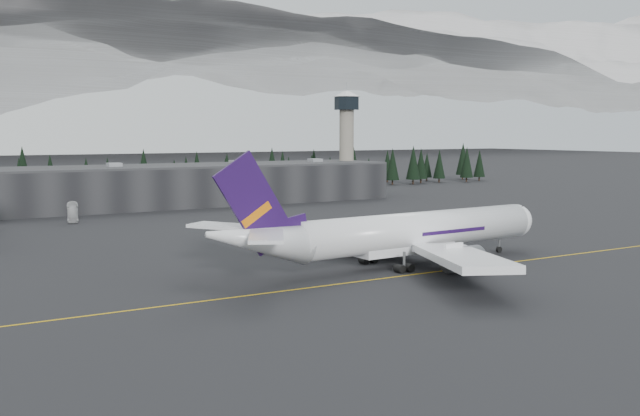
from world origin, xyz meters
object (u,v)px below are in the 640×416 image
control_tower (347,131)px  gse_vehicle_b (245,207)px  terminal (147,186)px  gse_vehicle_a (73,220)px  jet_main (392,234)px

control_tower → gse_vehicle_b: 63.19m
terminal → control_tower: control_tower is taller
terminal → gse_vehicle_a: terminal is taller
control_tower → gse_vehicle_a: control_tower is taller
terminal → gse_vehicle_b: terminal is taller
terminal → control_tower: (75.00, 3.00, 17.11)m
gse_vehicle_a → jet_main: bearing=-58.3°
terminal → gse_vehicle_b: (22.22, -23.38, -5.52)m
jet_main → control_tower: bearing=57.4°
control_tower → jet_main: (-69.52, -122.80, -17.74)m
control_tower → gse_vehicle_a: bearing=-161.4°
gse_vehicle_a → control_tower: bearing=28.9°
terminal → gse_vehicle_b: size_ratio=34.81×
gse_vehicle_a → gse_vehicle_b: gse_vehicle_a is taller
gse_vehicle_b → terminal: bearing=-138.8°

